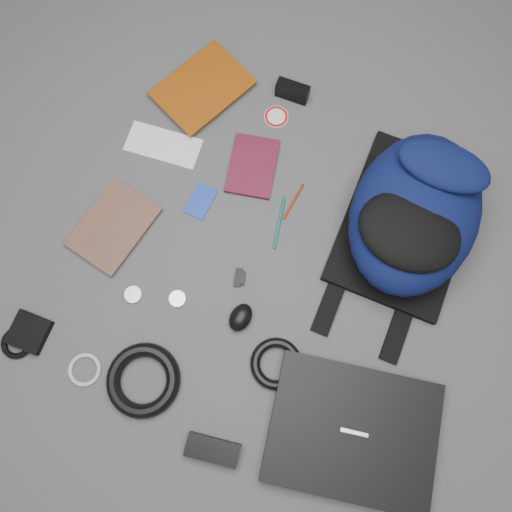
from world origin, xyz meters
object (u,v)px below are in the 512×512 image
at_px(textbook_red, 180,67).
at_px(dvd_case, 252,166).
at_px(comic_book, 89,210).
at_px(mouse, 241,317).
at_px(backpack, 415,213).
at_px(laptop, 353,432).
at_px(pouch, 29,332).
at_px(power_brick, 213,450).
at_px(compact_camera, 292,91).

relative_size(textbook_red, dvd_case, 1.45).
relative_size(comic_book, mouse, 2.99).
bearing_deg(textbook_red, comic_book, -70.76).
bearing_deg(mouse, textbook_red, 132.69).
relative_size(backpack, laptop, 1.24).
bearing_deg(pouch, textbook_red, 90.90).
relative_size(dvd_case, mouse, 2.35).
relative_size(mouse, pouch, 0.83).
bearing_deg(power_brick, textbook_red, 110.18).
bearing_deg(comic_book, laptop, -6.09).
height_order(dvd_case, power_brick, power_brick).
bearing_deg(compact_camera, power_brick, -81.46).
height_order(backpack, dvd_case, backpack).
distance_m(mouse, pouch, 0.56).
height_order(laptop, compact_camera, compact_camera).
height_order(laptop, textbook_red, laptop).
distance_m(laptop, dvd_case, 0.77).
height_order(dvd_case, compact_camera, compact_camera).
height_order(backpack, textbook_red, backpack).
xyz_separation_m(dvd_case, compact_camera, (0.01, 0.26, 0.02)).
distance_m(backpack, power_brick, 0.79).
xyz_separation_m(laptop, mouse, (-0.38, 0.13, -0.00)).
bearing_deg(compact_camera, backpack, -32.29).
height_order(textbook_red, dvd_case, textbook_red).
xyz_separation_m(mouse, pouch, (-0.49, -0.28, -0.01)).
height_order(backpack, laptop, backpack).
relative_size(comic_book, power_brick, 1.75).
bearing_deg(compact_camera, laptop, -61.24).
xyz_separation_m(dvd_case, pouch, (-0.32, -0.68, 0.00)).
distance_m(backpack, compact_camera, 0.51).
height_order(textbook_red, pouch, textbook_red).
relative_size(backpack, textbook_red, 1.91).
distance_m(backpack, pouch, 1.06).
bearing_deg(backpack, textbook_red, 164.73).
bearing_deg(compact_camera, pouch, -114.32).
bearing_deg(mouse, backpack, 58.69).
height_order(textbook_red, comic_book, textbook_red).
bearing_deg(dvd_case, textbook_red, 135.00).
bearing_deg(dvd_case, laptop, -60.03).
height_order(backpack, comic_book, backpack).
height_order(laptop, dvd_case, laptop).
xyz_separation_m(mouse, power_brick, (0.08, -0.33, -0.00)).
bearing_deg(compact_camera, textbook_red, -174.39).
bearing_deg(compact_camera, comic_book, -126.92).
distance_m(backpack, laptop, 0.58).
xyz_separation_m(backpack, laptop, (0.08, -0.57, -0.09)).
bearing_deg(pouch, comic_book, 94.96).
xyz_separation_m(textbook_red, mouse, (0.50, -0.60, 0.01)).
bearing_deg(laptop, pouch, 175.91).
height_order(backpack, mouse, backpack).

